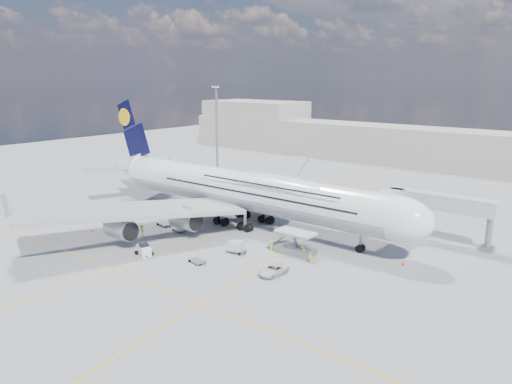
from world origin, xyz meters
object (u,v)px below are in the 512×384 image
Objects in this scene: baggage_tug at (144,250)px; cone_wing_right_inner at (198,228)px; crew_loader at (302,252)px; cone_nose at (403,263)px; dolly_row_c at (179,230)px; cone_wing_left_inner at (279,207)px; crew_tug at (142,230)px; cone_tail at (112,198)px; crew_wing at (111,221)px; dolly_row_b at (122,218)px; cone_wing_right_outer at (92,231)px; service_van at (273,270)px; cargo_loader at (294,245)px; catering_truck_inner at (287,190)px; dolly_row_a at (164,224)px; catering_truck_outer at (270,180)px; jet_bridge at (417,203)px; dolly_nose_near at (197,261)px; cone_wing_left_outer at (283,196)px; dolly_back at (93,214)px; crew_van at (271,245)px; airliner at (245,190)px; light_mast at (217,128)px; crew_nose at (310,257)px.

baggage_tug is 15.68m from cone_wing_right_inner.
crew_loader reaches higher than cone_nose.
cone_wing_left_inner reaches higher than dolly_row_c.
crew_tug is 3.47× the size of cone_tail.
dolly_row_b is at bearing 21.02° from crew_wing.
crew_loader is 39.87m from cone_wing_right_outer.
cargo_loader is at bearing 110.41° from service_van.
catering_truck_inner is at bearing 127.43° from cargo_loader.
dolly_row_a is 0.43× the size of catering_truck_outer.
crew_loader is at bearing -119.87° from jet_bridge.
dolly_nose_near is at bearing -21.81° from dolly_row_c.
catering_truck_inner reaches higher than crew_tug.
dolly_row_c is at bearing -148.65° from jet_bridge.
cone_wing_left_outer is (9.39, -7.39, -1.65)m from catering_truck_outer.
dolly_row_a is 16.08m from dolly_back.
crew_loader is at bearing 63.61° from dolly_nose_near.
cone_nose is (25.09, 18.99, -0.01)m from dolly_nose_near.
catering_truck_outer reaches higher than catering_truck_inner.
dolly_nose_near is at bearing -45.08° from cone_wing_right_inner.
crew_van reaches higher than cone_wing_right_outer.
dolly_row_a is at bearing -114.70° from catering_truck_inner.
cone_wing_right_inner is 19.48m from cone_wing_right_outer.
crew_wing is at bearing -138.87° from airliner.
dolly_row_a is 24.52m from crew_van.
light_mast is 41.89× the size of cone_wing_left_outer.
catering_truck_inner is (-13.39, 42.51, 1.60)m from dolly_nose_near.
crew_van is at bearing -130.78° from jet_bridge.
dolly_back is 1.72× the size of crew_wing.
baggage_tug is 18.93m from crew_wing.
airliner is 24.83m from dolly_row_b.
airliner reaches higher than catering_truck_inner.
crew_tug reaches higher than dolly_nose_near.
dolly_row_a is 5.16× the size of cone_wing_left_inner.
baggage_tug is at bearing -28.28° from cone_tail.
baggage_tug is (25.17, -7.31, -0.04)m from dolly_back.
baggage_tug is at bearing -99.36° from catering_truck_inner.
jet_bridge is 22.93m from cargo_loader.
dolly_nose_near is at bearing -148.80° from crew_nose.
cargo_loader is 5.10× the size of crew_van.
baggage_tug is at bearing -93.68° from airliner.
service_van is at bearing 38.36° from baggage_tug.
catering_truck_outer is 12.44× the size of cone_wing_right_inner.
airliner is 31.65m from dolly_back.
cone_wing_left_inner reaches higher than cone_wing_right_outer.
catering_truck_inner is at bearing 148.56° from cone_nose.
dolly_row_b is at bearing -122.07° from cone_wing_left_inner.
cone_tail is at bearing -152.80° from cone_wing_left_inner.
dolly_back reaches higher than cone_nose.
service_van is at bearing 4.33° from dolly_row_a.
crew_loader reaches higher than cone_wing_left_outer.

